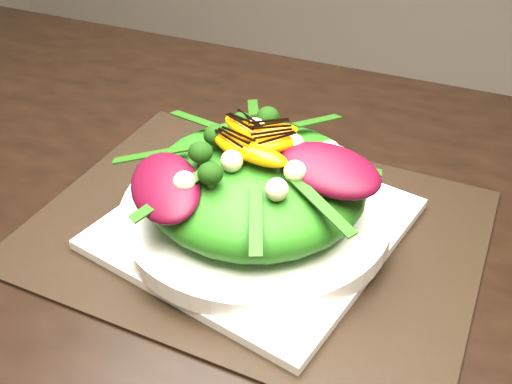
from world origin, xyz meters
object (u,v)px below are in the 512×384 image
at_px(plate_base, 256,223).
at_px(lettuce_mound, 256,184).
at_px(placemat, 256,228).
at_px(dining_table, 108,220).
at_px(orange_segment, 249,138).
at_px(salad_bowl, 256,212).

distance_m(plate_base, lettuce_mound, 0.05).
xyz_separation_m(placemat, lettuce_mound, (-0.00, 0.00, 0.06)).
height_order(placemat, lettuce_mound, lettuce_mound).
distance_m(dining_table, orange_segment, 0.20).
relative_size(placemat, lettuce_mound, 2.06).
xyz_separation_m(lettuce_mound, orange_segment, (-0.01, 0.01, 0.04)).
relative_size(plate_base, salad_bowl, 0.97).
distance_m(lettuce_mound, orange_segment, 0.05).
xyz_separation_m(dining_table, orange_segment, (0.16, 0.04, 0.12)).
distance_m(placemat, lettuce_mound, 0.06).
bearing_deg(dining_table, plate_base, 9.76).
relative_size(dining_table, salad_bowl, 5.84).
bearing_deg(salad_bowl, placemat, 0.00).
height_order(dining_table, orange_segment, dining_table).
relative_size(placemat, orange_segment, 8.01).
bearing_deg(plate_base, salad_bowl, 180.00).
height_order(plate_base, orange_segment, orange_segment).
relative_size(placemat, plate_base, 1.68).
xyz_separation_m(placemat, orange_segment, (-0.01, 0.01, 0.10)).
xyz_separation_m(dining_table, salad_bowl, (0.17, 0.03, 0.04)).
distance_m(dining_table, salad_bowl, 0.18).
bearing_deg(lettuce_mound, orange_segment, 138.11).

